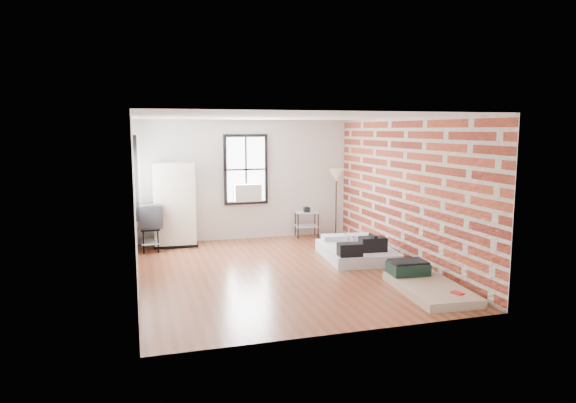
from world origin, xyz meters
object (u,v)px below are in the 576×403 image
object	(u,v)px
mattress_bare	(425,283)
tv_stand	(150,217)
floor_lamp	(336,179)
side_table	(307,217)
wardrobe	(175,205)
mattress_main	(357,251)

from	to	relation	value
mattress_bare	tv_stand	distance (m)	5.89
floor_lamp	tv_stand	size ratio (longest dim) A/B	1.64
mattress_bare	side_table	bearing A→B (deg)	101.27
mattress_bare	wardrobe	world-z (taller)	wardrobe
side_table	floor_lamp	xyz separation A→B (m)	(0.72, -0.07, 0.90)
mattress_bare	floor_lamp	bearing A→B (deg)	91.93
floor_lamp	tv_stand	distance (m)	4.42
mattress_bare	wardrobe	distance (m)	5.74
mattress_bare	side_table	size ratio (longest dim) A/B	2.46
side_table	wardrobe	bearing A→B (deg)	-178.71
mattress_main	mattress_bare	world-z (taller)	mattress_main
side_table	floor_lamp	distance (m)	1.16
wardrobe	floor_lamp	size ratio (longest dim) A/B	1.14
mattress_bare	mattress_main	bearing A→B (deg)	99.73
mattress_bare	tv_stand	bearing A→B (deg)	139.79
wardrobe	tv_stand	world-z (taller)	wardrobe
mattress_main	side_table	world-z (taller)	side_table
mattress_bare	floor_lamp	world-z (taller)	floor_lamp
mattress_bare	wardrobe	size ratio (longest dim) A/B	0.96
mattress_bare	wardrobe	bearing A→B (deg)	134.19
wardrobe	mattress_main	bearing A→B (deg)	-30.04
mattress_main	tv_stand	bearing A→B (deg)	160.00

